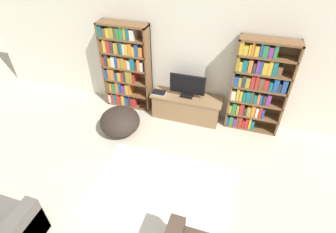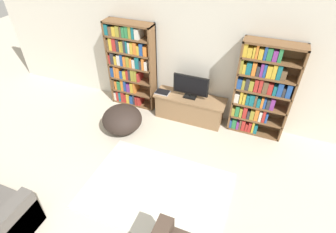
# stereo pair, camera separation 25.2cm
# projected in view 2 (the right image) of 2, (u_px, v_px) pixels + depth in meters

# --- Properties ---
(wall_back) EXTENTS (8.80, 0.06, 2.60)m
(wall_back) POSITION_uv_depth(u_px,v_px,m) (190.00, 53.00, 4.91)
(wall_back) COLOR silver
(wall_back) RESTS_ON ground_plane
(bookshelf_left) EXTENTS (0.98, 0.30, 1.80)m
(bookshelf_left) POSITION_uv_depth(u_px,v_px,m) (130.00, 65.00, 5.35)
(bookshelf_left) COLOR brown
(bookshelf_left) RESTS_ON ground_plane
(bookshelf_right) EXTENTS (0.98, 0.30, 1.80)m
(bookshelf_right) POSITION_uv_depth(u_px,v_px,m) (260.00, 90.00, 4.61)
(bookshelf_right) COLOR brown
(bookshelf_right) RESTS_ON ground_plane
(tv_stand) EXTENTS (1.42, 0.45, 0.52)m
(tv_stand) POSITION_uv_depth(u_px,v_px,m) (189.00, 108.00, 5.30)
(tv_stand) COLOR #8E6B47
(tv_stand) RESTS_ON ground_plane
(television) EXTENTS (0.69, 0.16, 0.47)m
(television) POSITION_uv_depth(u_px,v_px,m) (191.00, 86.00, 4.99)
(television) COLOR black
(television) RESTS_ON tv_stand
(laptop) EXTENTS (0.28, 0.21, 0.03)m
(laptop) POSITION_uv_depth(u_px,v_px,m) (163.00, 92.00, 5.25)
(laptop) COLOR #B7B7BC
(laptop) RESTS_ON tv_stand
(area_rug) EXTENTS (2.18, 1.51, 0.02)m
(area_rug) POSITION_uv_depth(u_px,v_px,m) (157.00, 190.00, 4.04)
(area_rug) COLOR beige
(area_rug) RESTS_ON ground_plane
(beanbag_ottoman) EXTENTS (0.76, 0.76, 0.51)m
(beanbag_ottoman) POSITION_uv_depth(u_px,v_px,m) (122.00, 119.00, 5.02)
(beanbag_ottoman) COLOR #2D231E
(beanbag_ottoman) RESTS_ON ground_plane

